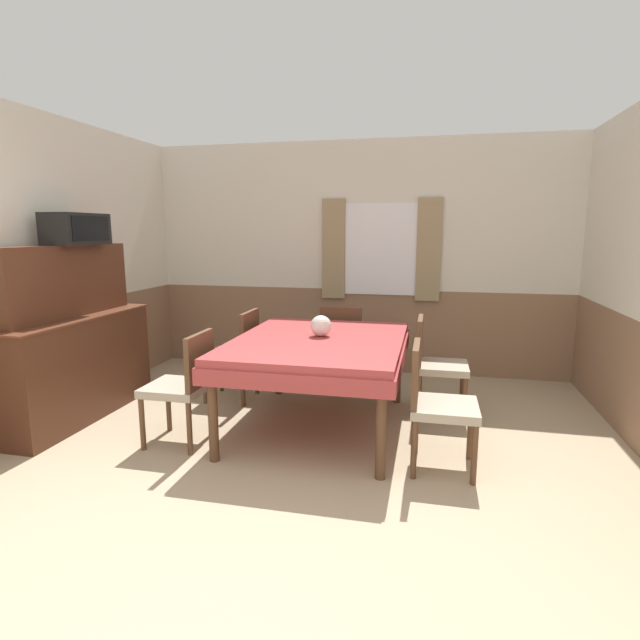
# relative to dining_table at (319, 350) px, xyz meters

# --- Properties ---
(ground_plane) EXTENTS (16.00, 16.00, 0.00)m
(ground_plane) POSITION_rel_dining_table_xyz_m (0.02, -1.98, -0.66)
(ground_plane) COLOR tan
(wall_back) EXTENTS (5.13, 0.09, 2.60)m
(wall_back) POSITION_rel_dining_table_xyz_m (0.03, 1.83, 0.65)
(wall_back) COLOR silver
(wall_back) RESTS_ON ground_plane
(wall_left) EXTENTS (0.05, 4.19, 2.60)m
(wall_left) POSITION_rel_dining_table_xyz_m (-2.37, -0.09, 0.64)
(wall_left) COLOR silver
(wall_left) RESTS_ON ground_plane
(dining_table) EXTENTS (1.37, 1.72, 0.76)m
(dining_table) POSITION_rel_dining_table_xyz_m (0.00, 0.00, 0.00)
(dining_table) COLOR #9E3838
(dining_table) RESTS_ON ground_plane
(chair_right_far) EXTENTS (0.44, 0.44, 0.87)m
(chair_right_far) POSITION_rel_dining_table_xyz_m (0.93, 0.53, -0.18)
(chair_right_far) COLOR brown
(chair_right_far) RESTS_ON ground_plane
(chair_head_window) EXTENTS (0.44, 0.44, 0.87)m
(chair_head_window) POSITION_rel_dining_table_xyz_m (0.00, 1.10, -0.18)
(chair_head_window) COLOR brown
(chair_head_window) RESTS_ON ground_plane
(chair_left_near) EXTENTS (0.44, 0.44, 0.87)m
(chair_left_near) POSITION_rel_dining_table_xyz_m (-0.93, -0.53, -0.18)
(chair_left_near) COLOR brown
(chair_left_near) RESTS_ON ground_plane
(chair_left_far) EXTENTS (0.44, 0.44, 0.87)m
(chair_left_far) POSITION_rel_dining_table_xyz_m (-0.93, 0.53, -0.18)
(chair_left_far) COLOR brown
(chair_left_far) RESTS_ON ground_plane
(chair_right_near) EXTENTS (0.44, 0.44, 0.87)m
(chair_right_near) POSITION_rel_dining_table_xyz_m (0.93, -0.53, -0.18)
(chair_right_near) COLOR brown
(chair_right_near) RESTS_ON ground_plane
(sideboard) EXTENTS (0.46, 1.58, 1.49)m
(sideboard) POSITION_rel_dining_table_xyz_m (-2.12, -0.23, -0.02)
(sideboard) COLOR #4C2819
(sideboard) RESTS_ON ground_plane
(tv) EXTENTS (0.29, 0.56, 0.26)m
(tv) POSITION_rel_dining_table_xyz_m (-2.07, -0.12, 0.97)
(tv) COLOR black
(tv) RESTS_ON sideboard
(vase) EXTENTS (0.17, 0.17, 0.17)m
(vase) POSITION_rel_dining_table_xyz_m (-0.00, 0.08, 0.19)
(vase) COLOR silver
(vase) RESTS_ON dining_table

